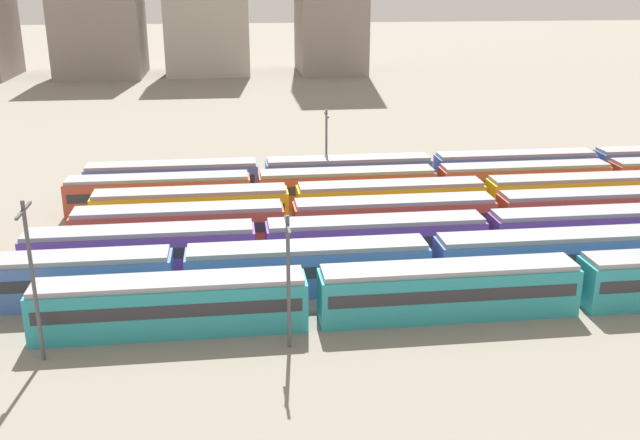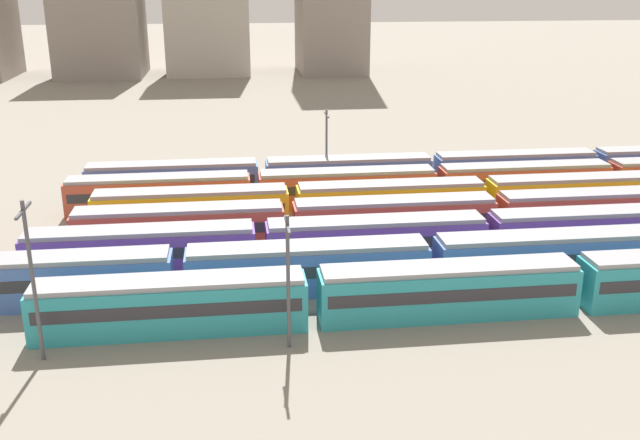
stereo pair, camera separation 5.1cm
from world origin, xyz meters
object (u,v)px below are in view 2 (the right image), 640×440
object	(u,v)px
train_track_0	(578,283)
train_track_3	(394,218)
catenary_pole_0	(32,274)
catenary_pole_2	(288,275)
catenary_pole_1	(326,143)
train_track_5	(609,178)
train_track_6	(594,166)

from	to	relation	value
train_track_0	train_track_3	bearing A→B (deg)	122.02
catenary_pole_0	catenary_pole_2	world-z (taller)	catenary_pole_0
train_track_0	train_track_3	world-z (taller)	same
train_track_3	catenary_pole_0	bearing A→B (deg)	-144.86
catenary_pole_0	catenary_pole_2	size ratio (longest dim) A/B	1.16
train_track_3	catenary_pole_2	distance (m)	21.99
train_track_3	catenary_pole_2	size ratio (longest dim) A/B	6.30
train_track_0	catenary_pole_2	xyz separation A→B (m)	(-20.77, -3.19, 3.06)
catenary_pole_0	catenary_pole_1	bearing A→B (deg)	58.43
train_track_3	train_track_5	bearing A→B (deg)	21.97
train_track_5	catenary_pole_0	size ratio (longest dim) A/B	10.92
catenary_pole_2	train_track_0	bearing A→B (deg)	8.73
train_track_3	catenary_pole_0	world-z (taller)	catenary_pole_0
train_track_0	catenary_pole_1	size ratio (longest dim) A/B	8.76
train_track_5	catenary_pole_0	bearing A→B (deg)	-150.97
train_track_0	catenary_pole_1	bearing A→B (deg)	111.55
train_track_3	catenary_pole_2	bearing A→B (deg)	-120.39
train_track_6	catenary_pole_2	bearing A→B (deg)	-137.71
train_track_6	catenary_pole_0	distance (m)	63.16
train_track_0	train_track_3	size ratio (longest dim) A/B	1.34
train_track_3	catenary_pole_1	bearing A→B (deg)	101.23
train_track_0	train_track_5	xyz separation A→B (m)	(16.03, 26.00, 0.00)
catenary_pole_2	train_track_5	bearing A→B (deg)	38.42
train_track_0	catenary_pole_2	size ratio (longest dim) A/B	8.43
train_track_0	catenary_pole_2	world-z (taller)	catenary_pole_2
train_track_5	train_track_6	distance (m)	5.30
catenary_pole_0	catenary_pole_1	distance (m)	43.20
catenary_pole_2	train_track_6	bearing A→B (deg)	42.29
catenary_pole_1	train_track_6	bearing A→B (deg)	-5.11
catenary_pole_2	train_track_3	bearing A→B (deg)	59.61
train_track_3	catenary_pole_1	xyz separation A→B (m)	(-3.64, 18.32, 2.89)
train_track_6	catenary_pole_1	bearing A→B (deg)	174.89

